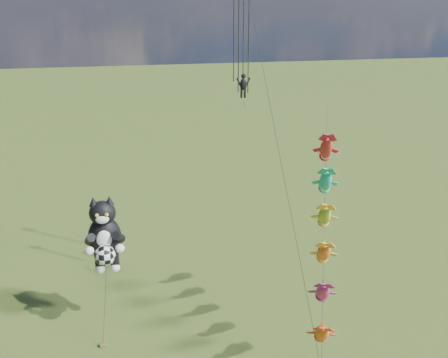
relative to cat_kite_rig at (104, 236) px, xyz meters
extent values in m
cube|color=brown|center=(-0.64, -2.68, -7.50)|extent=(0.40, 0.30, 0.22)
cylinder|color=black|center=(-0.32, -1.38, -4.81)|extent=(0.68, 2.63, 5.31)
ellipsoid|color=black|center=(0.00, 0.25, -0.37)|extent=(2.83, 2.49, 3.58)
ellipsoid|color=black|center=(0.00, 0.14, 1.75)|extent=(2.22, 2.09, 1.81)
cone|color=black|center=(-0.56, 0.14, 2.70)|extent=(0.75, 0.75, 0.67)
cone|color=black|center=(0.56, 0.14, 2.70)|extent=(0.75, 0.75, 0.67)
ellipsoid|color=white|center=(0.00, -0.59, 1.58)|extent=(1.02, 0.66, 0.65)
ellipsoid|color=white|center=(0.00, -0.59, -0.04)|extent=(1.18, 0.65, 1.47)
sphere|color=gold|center=(-0.33, -0.66, 1.95)|extent=(0.27, 0.27, 0.27)
sphere|color=gold|center=(0.34, -0.66, 1.95)|extent=(0.27, 0.27, 0.27)
sphere|color=white|center=(-1.06, -0.92, -0.65)|extent=(0.67, 0.67, 0.67)
sphere|color=white|center=(1.06, -0.92, -0.65)|extent=(0.67, 0.67, 0.67)
sphere|color=white|center=(-0.56, 0.08, -2.77)|extent=(0.72, 0.72, 0.72)
sphere|color=white|center=(0.56, 0.08, -2.77)|extent=(0.72, 0.72, 0.72)
sphere|color=white|center=(0.00, -1.26, -0.93)|extent=(1.49, 1.49, 1.49)
cylinder|color=black|center=(14.21, -6.49, 0.62)|extent=(5.17, 14.99, 16.18)
ellipsoid|color=orange|center=(13.08, -9.78, -2.93)|extent=(1.59, 2.55, 2.43)
ellipsoid|color=#D83373|center=(13.65, -8.11, -1.12)|extent=(1.59, 2.55, 2.43)
ellipsoid|color=red|center=(14.23, -6.43, 0.69)|extent=(1.59, 2.55, 2.43)
ellipsoid|color=green|center=(14.80, -4.76, 2.50)|extent=(1.59, 2.55, 2.43)
ellipsoid|color=#1999BF|center=(15.38, -3.08, 4.31)|extent=(1.59, 2.55, 2.43)
ellipsoid|color=red|center=(15.95, -1.41, 6.12)|extent=(1.59, 2.55, 2.43)
cylinder|color=black|center=(11.90, -3.92, 6.02)|extent=(2.24, 16.95, 26.97)
cylinder|color=black|center=(10.13, 1.40, 13.29)|extent=(0.08, 0.08, 7.34)
cylinder|color=black|center=(10.82, 1.40, 13.29)|extent=(0.08, 0.08, 7.34)
cylinder|color=black|center=(10.44, 4.54, 14.56)|extent=(0.08, 0.08, 9.45)
cylinder|color=black|center=(11.16, 4.54, 14.56)|extent=(0.08, 0.08, 9.45)
camera|label=1|loc=(2.54, -33.32, 16.72)|focal=40.00mm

